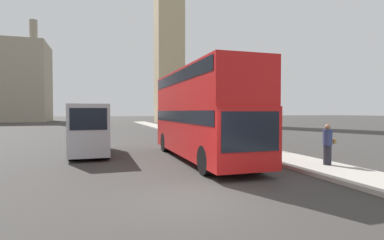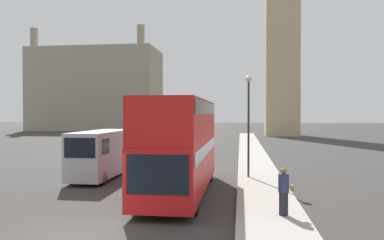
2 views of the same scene
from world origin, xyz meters
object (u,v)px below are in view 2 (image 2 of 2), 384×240
at_px(red_double_decker_bus, 181,142).
at_px(parked_sedan, 175,138).
at_px(white_van, 101,153).
at_px(street_lamp, 249,111).
at_px(pedestrian, 284,192).

height_order(red_double_decker_bus, parked_sedan, red_double_decker_bus).
bearing_deg(white_van, red_double_decker_bus, -34.15).
xyz_separation_m(white_van, street_lamp, (8.61, 0.77, 2.49)).
distance_m(red_double_decker_bus, white_van, 6.54).
height_order(red_double_decker_bus, white_van, red_double_decker_bus).
relative_size(street_lamp, parked_sedan, 1.25).
distance_m(red_double_decker_bus, parked_sedan, 29.86).
xyz_separation_m(red_double_decker_bus, pedestrian, (4.36, -3.75, -1.46)).
xyz_separation_m(pedestrian, street_lamp, (-1.09, 8.15, 2.97)).
bearing_deg(pedestrian, street_lamp, 97.63).
distance_m(white_van, street_lamp, 9.00).
relative_size(white_van, street_lamp, 1.04).
bearing_deg(white_van, street_lamp, 5.08).
bearing_deg(parked_sedan, pedestrian, -73.39).
relative_size(white_van, parked_sedan, 1.30).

